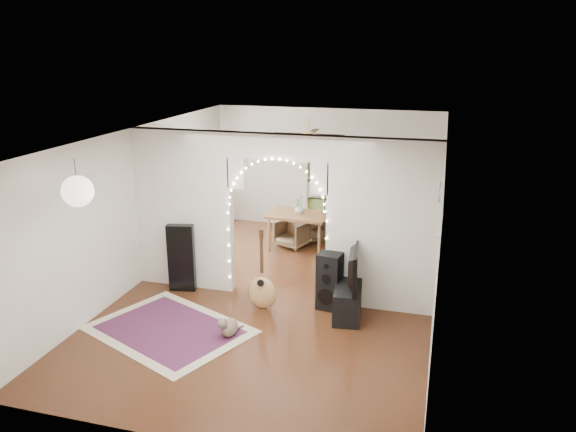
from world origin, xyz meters
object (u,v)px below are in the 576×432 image
(bookcase, at_px, (344,197))
(dining_chair_left, at_px, (314,229))
(dining_chair_right, at_px, (293,234))
(floor_speaker, at_px, (329,281))
(acoustic_guitar, at_px, (262,280))
(dining_table, at_px, (299,217))
(media_console, at_px, (348,299))

(bookcase, relative_size, dining_chair_left, 3.04)
(dining_chair_right, bearing_deg, floor_speaker, -43.61)
(acoustic_guitar, relative_size, bookcase, 0.68)
(dining_chair_right, bearing_deg, dining_table, -19.73)
(acoustic_guitar, height_order, bookcase, bookcase)
(acoustic_guitar, height_order, floor_speaker, acoustic_guitar)
(floor_speaker, height_order, media_console, floor_speaker)
(media_console, bearing_deg, dining_chair_left, 105.48)
(dining_chair_left, bearing_deg, acoustic_guitar, -108.82)
(bookcase, xyz_separation_m, dining_chair_left, (-0.50, -0.65, -0.58))
(media_console, xyz_separation_m, dining_chair_left, (-1.28, 3.23, -0.00))
(bookcase, xyz_separation_m, dining_table, (-0.67, -1.30, -0.14))
(acoustic_guitar, bearing_deg, dining_chair_right, 86.48)
(dining_table, xyz_separation_m, dining_chair_left, (0.17, 0.64, -0.43))
(acoustic_guitar, height_order, media_console, acoustic_guitar)
(acoustic_guitar, bearing_deg, bookcase, 73.02)
(acoustic_guitar, bearing_deg, media_console, -1.98)
(bookcase, bearing_deg, dining_chair_left, -110.74)
(media_console, distance_m, bookcase, 4.01)
(acoustic_guitar, height_order, dining_table, acoustic_guitar)
(bookcase, bearing_deg, acoustic_guitar, -81.27)
(bookcase, height_order, dining_chair_left, bookcase)
(dining_table, bearing_deg, bookcase, 66.82)
(dining_chair_left, bearing_deg, bookcase, 34.88)
(floor_speaker, height_order, bookcase, bookcase)
(floor_speaker, xyz_separation_m, dining_chair_left, (-0.96, 3.10, -0.21))
(media_console, bearing_deg, acoustic_guitar, -178.85)
(acoustic_guitar, distance_m, floor_speaker, 1.05)
(acoustic_guitar, xyz_separation_m, floor_speaker, (1.01, 0.30, -0.03))
(acoustic_guitar, relative_size, dining_chair_right, 1.87)
(bookcase, height_order, dining_chair_right, bookcase)
(dining_chair_left, bearing_deg, dining_table, -123.02)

